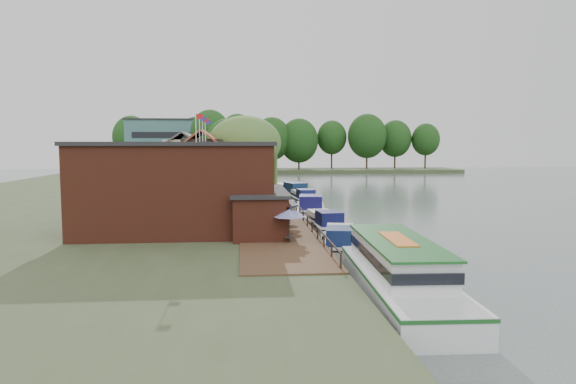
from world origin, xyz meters
name	(u,v)px	position (x,y,z in m)	size (l,w,h in m)	color
ground	(371,240)	(0.00, 0.00, 0.00)	(260.00, 260.00, 0.00)	#525E5D
land_bank	(112,196)	(-30.00, 35.00, 0.50)	(50.00, 140.00, 1.00)	#384728
quay_deck	(270,213)	(-8.00, 10.00, 1.05)	(6.00, 50.00, 0.10)	#47301E
quay_rail	(296,208)	(-5.30, 10.50, 1.50)	(0.20, 49.00, 1.00)	black
pub	(202,187)	(-14.00, -1.00, 4.65)	(20.00, 11.00, 7.30)	maroon
hotel_block	(190,148)	(-22.00, 70.00, 7.15)	(25.40, 12.40, 12.30)	#38666B
cottage_a	(204,170)	(-15.00, 14.00, 5.25)	(8.60, 7.60, 8.50)	black
cottage_b	(186,166)	(-18.00, 24.00, 5.25)	(9.60, 8.60, 8.50)	beige
cottage_c	(220,164)	(-14.00, 33.00, 5.25)	(7.60, 7.60, 8.50)	black
willow	(245,160)	(-10.50, 19.00, 6.21)	(8.60, 8.60, 10.43)	#476B2D
umbrella_0	(289,226)	(-7.51, -6.10, 2.29)	(2.23, 2.23, 2.38)	navy
umbrella_1	(288,223)	(-7.47, -4.59, 2.29)	(2.11, 2.11, 2.38)	navy
umbrella_2	(284,214)	(-7.40, -0.17, 2.29)	(2.42, 2.42, 2.38)	navy
umbrella_3	(285,212)	(-7.21, 1.66, 2.29)	(2.28, 2.28, 2.38)	navy
umbrella_4	(282,208)	(-7.21, 4.17, 2.29)	(2.33, 2.33, 2.38)	navy
cruiser_0	(340,238)	(-3.56, -4.70, 1.07)	(2.89, 8.95, 2.13)	silver
cruiser_1	(325,221)	(-3.33, 4.04, 1.09)	(2.94, 9.11, 2.18)	white
cruiser_2	(310,205)	(-3.28, 14.30, 1.30)	(3.43, 10.61, 2.60)	silver
cruiser_3	(303,196)	(-2.79, 25.93, 1.10)	(2.96, 9.18, 2.20)	silver
cruiser_4	(289,190)	(-3.98, 32.60, 1.29)	(3.42, 10.56, 2.59)	white
tour_boat	(401,270)	(-2.62, -16.46, 1.57)	(4.04, 14.36, 3.14)	silver
swan	(396,282)	(-2.04, -13.87, 0.22)	(0.44, 0.44, 0.44)	white
bank_tree_0	(229,153)	(-13.05, 41.65, 6.61)	(7.89, 7.89, 11.23)	#143811
bank_tree_1	(210,147)	(-16.50, 50.31, 7.59)	(6.94, 6.94, 13.17)	#143811
bank_tree_2	(235,150)	(-12.15, 56.53, 7.00)	(8.17, 8.17, 12.00)	#143811
bank_tree_3	(224,148)	(-15.16, 78.40, 7.22)	(8.52, 8.52, 12.44)	#143811
bank_tree_4	(212,144)	(-18.39, 87.90, 8.00)	(8.58, 8.58, 14.01)	#143811
bank_tree_5	(242,147)	(-11.05, 95.34, 7.31)	(6.44, 6.44, 12.63)	#143811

